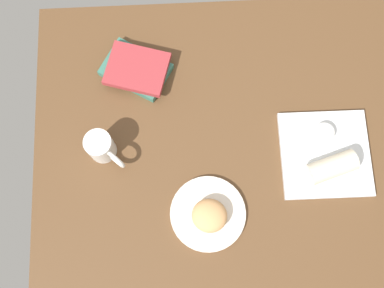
% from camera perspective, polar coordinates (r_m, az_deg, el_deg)
% --- Properties ---
extents(dining_table, '(1.10, 0.90, 0.04)m').
position_cam_1_polar(dining_table, '(1.38, 3.64, 0.50)').
color(dining_table, brown).
rests_on(dining_table, ground).
extents(round_plate, '(0.21, 0.21, 0.01)m').
position_cam_1_polar(round_plate, '(1.31, 1.97, -8.58)').
color(round_plate, silver).
rests_on(round_plate, dining_table).
extents(scone_pastry, '(0.12, 0.12, 0.05)m').
position_cam_1_polar(scone_pastry, '(1.28, 2.17, -8.80)').
color(scone_pastry, tan).
rests_on(scone_pastry, round_plate).
extents(square_plate, '(0.26, 0.26, 0.02)m').
position_cam_1_polar(square_plate, '(1.39, 16.05, -1.22)').
color(square_plate, white).
rests_on(square_plate, dining_table).
extents(sauce_cup, '(0.06, 0.06, 0.03)m').
position_cam_1_polar(sauce_cup, '(1.38, 15.87, 1.28)').
color(sauce_cup, silver).
rests_on(sauce_cup, square_plate).
extents(breakfast_wrap, '(0.15, 0.10, 0.06)m').
position_cam_1_polar(breakfast_wrap, '(1.35, 16.83, -2.73)').
color(breakfast_wrap, beige).
rests_on(breakfast_wrap, square_plate).
extents(book_stack, '(0.23, 0.21, 0.05)m').
position_cam_1_polar(book_stack, '(1.41, -6.86, 9.11)').
color(book_stack, '#387260').
rests_on(book_stack, dining_table).
extents(coffee_mug, '(0.11, 0.11, 0.10)m').
position_cam_1_polar(coffee_mug, '(1.32, -11.05, -0.42)').
color(coffee_mug, white).
rests_on(coffee_mug, dining_table).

